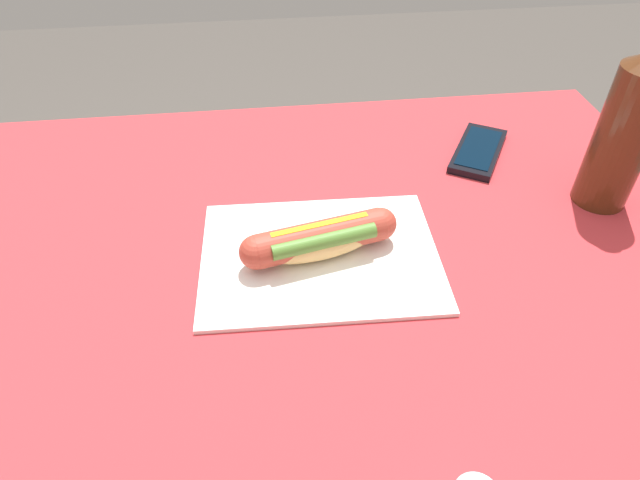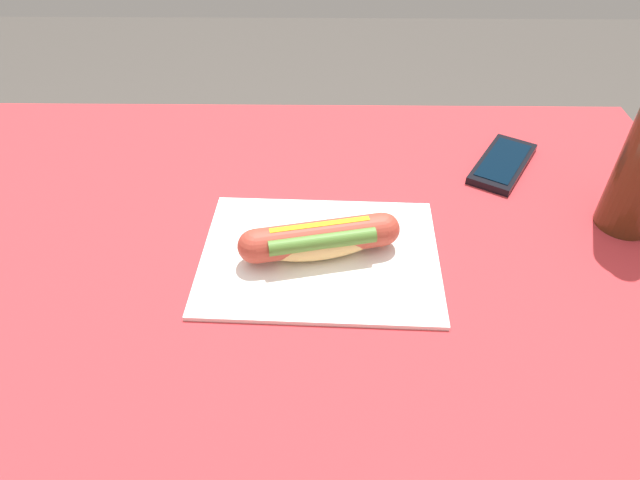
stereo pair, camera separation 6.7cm
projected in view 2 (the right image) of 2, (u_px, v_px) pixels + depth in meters
dining_table at (269, 339)px, 0.75m from camera, size 1.24×0.88×0.74m
paper_wrapper at (320, 256)px, 0.69m from camera, size 0.31×0.23×0.01m
hot_dog at (320, 239)px, 0.67m from camera, size 0.20×0.08×0.05m
cell_phone at (503, 163)px, 0.84m from camera, size 0.13×0.16×0.01m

